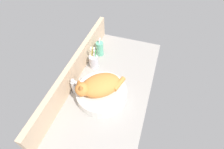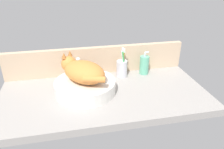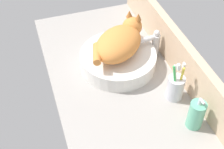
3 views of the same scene
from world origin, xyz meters
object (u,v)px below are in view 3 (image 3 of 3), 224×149
object	(u,v)px
toothbrush_cup	(175,87)
sink_basin	(118,60)
faucet	(154,42)
soap_dispenser	(196,115)
cat	(120,41)

from	to	relation	value
toothbrush_cup	sink_basin	bearing A→B (deg)	-148.08
faucet	soap_dispenser	bearing A→B (deg)	-2.09
sink_basin	faucet	size ratio (longest dim) A/B	2.46
cat	soap_dispenser	world-z (taller)	cat
sink_basin	toothbrush_cup	distance (cm)	29.20
cat	faucet	distance (cm)	17.53
sink_basin	faucet	xyz separation A→B (cm)	(-1.97, 17.61, 3.79)
cat	toothbrush_cup	bearing A→B (deg)	29.31
cat	soap_dispenser	distance (cm)	43.89
soap_dispenser	toothbrush_cup	size ratio (longest dim) A/B	0.81
sink_basin	toothbrush_cup	bearing A→B (deg)	31.92
faucet	toothbrush_cup	size ratio (longest dim) A/B	0.73
sink_basin	faucet	bearing A→B (deg)	96.37
faucet	toothbrush_cup	distance (cm)	26.82
sink_basin	soap_dispenser	distance (cm)	42.93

